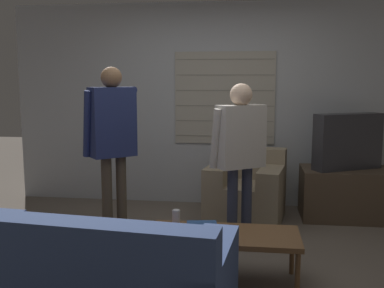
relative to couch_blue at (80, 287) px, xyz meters
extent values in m
plane|color=#665B51|center=(0.58, 1.13, -0.31)|extent=(16.00, 16.00, 0.00)
cube|color=#ADB2B7|center=(0.58, 3.16, 0.96)|extent=(5.20, 0.06, 2.55)
cube|color=#A8A393|center=(0.72, 3.12, 1.06)|extent=(1.25, 0.02, 1.15)
cube|color=gray|center=(0.72, 3.10, 0.58)|extent=(1.23, 0.00, 0.01)
cube|color=gray|center=(0.72, 3.10, 0.77)|extent=(1.23, 0.00, 0.01)
cube|color=gray|center=(0.72, 3.10, 0.96)|extent=(1.23, 0.00, 0.01)
cube|color=gray|center=(0.72, 3.10, 1.15)|extent=(1.23, 0.00, 0.01)
cube|color=gray|center=(0.72, 3.10, 1.34)|extent=(1.23, 0.00, 0.01)
cube|color=gray|center=(0.72, 3.10, 1.54)|extent=(1.23, 0.00, 0.01)
cube|color=#384C7F|center=(-0.02, -0.29, 0.32)|extent=(1.88, 0.38, 0.42)
cube|color=#384C7F|center=(0.82, -0.03, 0.21)|extent=(0.33, 0.92, 0.19)
cube|color=#9E3338|center=(-0.31, 0.13, 0.21)|extent=(0.40, 0.28, 0.37)
cube|color=gray|center=(1.01, 2.47, -0.09)|extent=(0.95, 0.91, 0.44)
cube|color=gray|center=(1.06, 2.75, 0.31)|extent=(0.85, 0.34, 0.37)
cube|color=gray|center=(1.29, 2.42, 0.22)|extent=(0.37, 0.80, 0.20)
cube|color=gray|center=(0.72, 2.52, 0.22)|extent=(0.37, 0.80, 0.20)
cube|color=brown|center=(0.85, 0.84, 0.07)|extent=(1.19, 0.53, 0.04)
cylinder|color=brown|center=(0.30, 1.07, -0.13)|extent=(0.04, 0.04, 0.36)
cylinder|color=brown|center=(1.41, 1.07, -0.13)|extent=(0.04, 0.04, 0.36)
cylinder|color=brown|center=(0.30, 0.62, -0.13)|extent=(0.04, 0.04, 0.36)
cylinder|color=brown|center=(1.41, 0.62, -0.13)|extent=(0.04, 0.04, 0.36)
cube|color=#4C3D2D|center=(2.15, 2.69, -0.02)|extent=(1.00, 0.60, 0.58)
cube|color=#2D2D33|center=(2.15, 2.69, 0.59)|extent=(0.82, 0.56, 0.64)
cube|color=navy|center=(2.10, 2.78, 0.59)|extent=(0.63, 0.34, 0.52)
cylinder|color=#4C4233|center=(-0.30, 1.49, 0.13)|extent=(0.10, 0.10, 0.87)
cylinder|color=#4C4233|center=(-0.19, 1.58, 0.13)|extent=(0.10, 0.10, 0.87)
cube|color=navy|center=(-0.24, 1.53, 0.89)|extent=(0.45, 0.42, 0.66)
sphere|color=#846042|center=(-0.24, 1.53, 1.31)|extent=(0.20, 0.20, 0.20)
cylinder|color=navy|center=(-0.45, 1.42, 0.88)|extent=(0.16, 0.17, 0.63)
cylinder|color=navy|center=(-0.27, 1.92, 1.15)|extent=(0.46, 0.52, 0.15)
cube|color=black|center=(-0.47, 2.15, 1.11)|extent=(0.06, 0.06, 0.13)
cylinder|color=#33384C|center=(0.89, 1.58, 0.08)|extent=(0.10, 0.10, 0.78)
cylinder|color=#33384C|center=(1.02, 1.67, 0.08)|extent=(0.10, 0.10, 0.78)
cube|color=beige|center=(0.96, 1.63, 0.76)|extent=(0.48, 0.42, 0.59)
sphere|color=beige|center=(0.96, 1.63, 1.15)|extent=(0.21, 0.21, 0.21)
cylinder|color=beige|center=(0.73, 1.52, 0.75)|extent=(0.14, 0.17, 0.56)
cylinder|color=beige|center=(1.01, 1.99, 0.96)|extent=(0.37, 0.50, 0.21)
cube|color=white|center=(0.86, 2.21, 0.88)|extent=(0.06, 0.07, 0.13)
cube|color=beige|center=(0.67, 0.79, 0.11)|extent=(0.24, 0.18, 0.03)
cube|color=#33754C|center=(0.69, 0.80, 0.14)|extent=(0.18, 0.14, 0.03)
cube|color=#284C89|center=(0.69, 0.78, 0.17)|extent=(0.25, 0.17, 0.03)
cylinder|color=silver|center=(0.45, 1.00, 0.15)|extent=(0.07, 0.07, 0.12)
cylinder|color=silver|center=(0.45, 1.00, 0.22)|extent=(0.06, 0.06, 0.00)
cube|color=white|center=(0.68, 0.83, 0.11)|extent=(0.11, 0.13, 0.02)
camera|label=1|loc=(1.05, -2.55, 1.29)|focal=42.00mm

